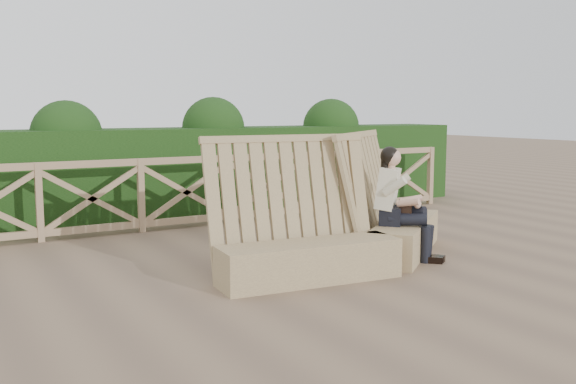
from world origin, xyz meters
TOP-DOWN VIEW (x-y plane):
  - ground at (0.00, 0.00)m, footprint 60.00×60.00m
  - bench at (0.82, 0.23)m, footprint 3.70×1.87m
  - woman at (1.43, 0.22)m, footprint 0.75×0.83m
  - guardrail at (0.00, 3.50)m, footprint 10.10×0.09m
  - hedge at (0.00, 4.70)m, footprint 12.00×1.20m

SIDE VIEW (x-z plane):
  - ground at x=0.00m, z-range 0.00..0.00m
  - bench at x=0.82m, z-range -0.39..1.17m
  - guardrail at x=0.00m, z-range 0.00..1.10m
  - woman at x=1.43m, z-range 0.04..1.42m
  - hedge at x=0.00m, z-range 0.00..1.50m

